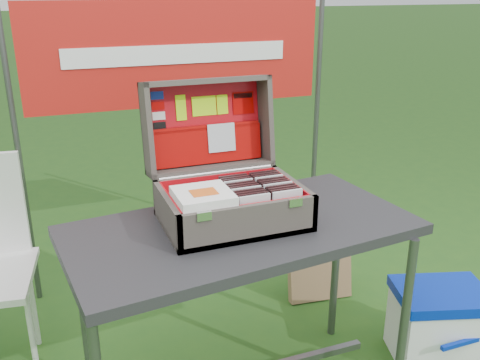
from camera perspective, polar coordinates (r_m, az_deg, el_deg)
name	(u,v)px	position (r m, az deg, el deg)	size (l,w,h in m)	color
table	(242,317)	(2.19, 0.16, -14.41)	(1.29, 0.64, 0.80)	#26262A
table_top	(242,230)	(2.00, 0.17, -5.36)	(1.29, 0.64, 0.04)	#26262A
table_leg_fr	(404,327)	(2.26, 17.09, -14.75)	(0.04, 0.04, 0.76)	#59595B
table_leg_bl	(84,316)	(2.32, -16.28, -13.75)	(0.04, 0.04, 0.76)	#59595B
table_leg_br	(336,265)	(2.62, 10.16, -8.96)	(0.04, 0.04, 0.76)	#59595B
suitcase	(227,155)	(1.98, -1.43, 2.64)	(0.52, 0.53, 0.49)	#61584F
suitcase_base_bottom	(233,220)	(2.01, -0.80, -4.28)	(0.52, 0.37, 0.02)	#61584F
suitcase_base_wall_front	(250,224)	(1.84, 1.07, -4.70)	(0.52, 0.02, 0.14)	#61584F
suitcase_base_wall_back	(218,190)	(2.14, -2.41, -1.04)	(0.52, 0.02, 0.14)	#61584F
suitcase_base_wall_left	(167,215)	(1.92, -7.78, -3.73)	(0.02, 0.37, 0.14)	#61584F
suitcase_base_wall_right	(293,197)	(2.08, 5.63, -1.77)	(0.02, 0.37, 0.14)	#61584F
suitcase_liner_floor	(233,217)	(2.00, -0.80, -3.94)	(0.48, 0.33, 0.01)	red
suitcase_latch_left	(204,216)	(1.75, -3.85, -3.87)	(0.05, 0.01, 0.03)	silver
suitcase_latch_right	(295,202)	(1.87, 5.93, -2.39)	(0.05, 0.01, 0.03)	silver
suitcase_hinge	(216,173)	(2.12, -2.53, 0.79)	(0.02, 0.02, 0.46)	silver
suitcase_lid_back	(204,124)	(2.22, -3.86, 6.00)	(0.52, 0.37, 0.02)	#61584F
suitcase_lid_rim_far	(205,81)	(2.15, -3.72, 10.50)	(0.52, 0.02, 0.14)	#61584F
suitcase_lid_rim_near	(211,167)	(2.19, -3.11, 1.35)	(0.52, 0.02, 0.14)	#61584F
suitcase_lid_rim_left	(147,131)	(2.10, -9.89, 5.22)	(0.02, 0.37, 0.14)	#61584F
suitcase_lid_rim_right	(265,120)	(2.25, 2.67, 6.44)	(0.02, 0.37, 0.14)	#61584F
suitcase_lid_liner	(205,124)	(2.20, -3.77, 5.98)	(0.47, 0.32, 0.01)	red
suitcase_liner_wall_front	(249,220)	(1.84, 0.92, -4.25)	(0.48, 0.01, 0.12)	red
suitcase_liner_wall_back	(219,188)	(2.12, -2.30, -0.90)	(0.48, 0.01, 0.12)	red
suitcase_liner_wall_left	(171,212)	(1.92, -7.42, -3.40)	(0.01, 0.33, 0.12)	red
suitcase_liner_wall_right	(290,195)	(2.07, 5.32, -1.56)	(0.01, 0.33, 0.12)	red
suitcase_lid_pocket	(208,145)	(2.20, -3.47, 3.73)	(0.46, 0.15, 0.03)	#A10805
suitcase_pocket_edge	(207,127)	(2.18, -3.55, 5.63)	(0.45, 0.02, 0.02)	#A10805
suitcase_pocket_cd	(221,138)	(2.19, -2.00, 4.54)	(0.12, 0.12, 0.01)	silver
lid_sticker_cc_a	(157,95)	(2.14, -8.84, 8.90)	(0.05, 0.03, 0.00)	#1933B2
lid_sticker_cc_b	(158,106)	(2.15, -8.75, 7.84)	(0.05, 0.03, 0.00)	#B00100
lid_sticker_cc_c	(159,116)	(2.15, -8.66, 6.77)	(0.05, 0.03, 0.00)	white
lid_sticker_cc_d	(160,126)	(2.15, -8.57, 5.72)	(0.05, 0.03, 0.00)	black
lid_card_neon_tall	(181,108)	(2.17, -6.32, 7.67)	(0.04, 0.10, 0.00)	#B3F60D
lid_card_neon_main	(204,106)	(2.19, -3.85, 7.89)	(0.10, 0.08, 0.00)	#B3F60D
lid_card_neon_small	(222,105)	(2.22, -1.90, 8.05)	(0.05, 0.08, 0.00)	#B3F60D
lid_sticker_band	(243,103)	(2.25, 0.35, 8.23)	(0.09, 0.09, 0.00)	#B00100
lid_sticker_band_bar	(243,96)	(2.25, 0.31, 8.99)	(0.08, 0.02, 0.00)	black
cd_left_0	(255,213)	(1.87, 1.59, -3.50)	(0.11, 0.01, 0.13)	silver
cd_left_1	(253,210)	(1.88, 1.36, -3.27)	(0.11, 0.01, 0.13)	black
cd_left_2	(250,208)	(1.90, 1.12, -3.04)	(0.11, 0.01, 0.13)	black
cd_left_3	(248,206)	(1.92, 0.90, -2.82)	(0.11, 0.01, 0.13)	black
cd_left_4	(246,204)	(1.94, 0.68, -2.60)	(0.11, 0.01, 0.13)	silver
cd_left_5	(244,202)	(1.95, 0.46, -2.39)	(0.11, 0.01, 0.13)	black
cd_left_6	(242,200)	(1.97, 0.24, -2.18)	(0.11, 0.01, 0.13)	black
cd_left_7	(240,198)	(1.99, 0.03, -1.97)	(0.11, 0.01, 0.13)	black
cd_left_8	(238,196)	(2.01, -0.17, -1.77)	(0.11, 0.01, 0.13)	silver
cd_left_9	(237,195)	(2.02, -0.38, -1.57)	(0.11, 0.01, 0.13)	black
cd_left_10	(235,193)	(2.04, -0.57, -1.37)	(0.11, 0.01, 0.13)	black
cd_left_11	(233,191)	(2.06, -0.77, -1.18)	(0.11, 0.01, 0.13)	black
cd_right_0	(287,208)	(1.91, 5.04, -2.96)	(0.11, 0.01, 0.13)	silver
cd_right_1	(285,206)	(1.93, 4.78, -2.74)	(0.11, 0.01, 0.13)	black
cd_right_2	(282,204)	(1.95, 4.52, -2.52)	(0.11, 0.01, 0.13)	black
cd_right_3	(280,202)	(1.97, 4.27, -2.31)	(0.11, 0.01, 0.13)	black
cd_right_4	(278,200)	(1.98, 4.03, -2.10)	(0.11, 0.01, 0.13)	silver
cd_right_5	(275,198)	(2.00, 3.78, -1.90)	(0.11, 0.01, 0.13)	black
cd_right_6	(273,196)	(2.02, 3.55, -1.70)	(0.11, 0.01, 0.13)	black
cd_right_7	(271,194)	(2.03, 3.31, -1.50)	(0.11, 0.01, 0.13)	black
cd_right_8	(269,192)	(2.05, 3.08, -1.31)	(0.11, 0.01, 0.13)	silver
cd_right_9	(267,190)	(2.07, 2.86, -1.12)	(0.11, 0.01, 0.13)	black
cd_right_10	(265,189)	(2.09, 2.63, -0.93)	(0.11, 0.01, 0.13)	black
cd_right_11	(262,187)	(2.10, 2.41, -0.74)	(0.11, 0.01, 0.13)	black
songbook_0	(203,199)	(1.86, -3.96, -2.03)	(0.19, 0.19, 0.01)	white
songbook_1	(203,198)	(1.86, -3.96, -1.88)	(0.19, 0.19, 0.01)	white
songbook_2	(203,196)	(1.85, -3.97, -1.74)	(0.19, 0.19, 0.01)	white
songbook_3	(203,195)	(1.85, -3.97, -1.60)	(0.19, 0.19, 0.01)	white
songbook_4	(203,194)	(1.85, -3.97, -1.45)	(0.19, 0.19, 0.01)	white
songbook_5	(203,192)	(1.85, -3.98, -1.31)	(0.19, 0.19, 0.01)	white
songbook_graphic	(204,192)	(1.84, -3.89, -1.30)	(0.09, 0.07, 0.00)	#D85919
cooler	(438,324)	(2.70, 20.37, -14.20)	(0.41, 0.31, 0.36)	white
cooler_body	(437,328)	(2.71, 20.30, -14.63)	(0.39, 0.29, 0.31)	white
cooler_lid	(442,295)	(2.62, 20.78, -11.39)	(0.41, 0.31, 0.05)	#0323A3
cooler_handle	(464,342)	(2.59, 22.81, -15.67)	(0.24, 0.02, 0.02)	#0323A3
chair_leg_fr	(34,347)	(2.44, -21.14, -16.27)	(0.02, 0.02, 0.50)	silver
chair_leg_br	(32,299)	(2.76, -21.27, -11.78)	(0.02, 0.02, 0.50)	silver
chair_upright_right	(18,203)	(2.57, -22.61, -2.28)	(0.02, 0.02, 0.47)	silver
cardboard_box	(319,267)	(3.01, 8.48, -9.13)	(0.35, 0.06, 0.37)	#956E4F
banner_post_left	(18,152)	(2.93, -22.58, 2.80)	(0.03, 0.03, 1.70)	#59595B
banner_post_right	(316,123)	(3.32, 8.12, 6.07)	(0.03, 0.03, 1.70)	#59595B
banner	(179,54)	(2.92, -6.56, 13.21)	(1.60, 0.01, 0.55)	#AD1813
banner_text	(179,54)	(2.90, -6.50, 13.19)	(1.20, 0.00, 0.10)	white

